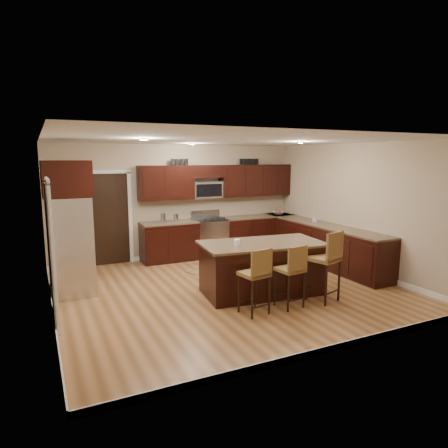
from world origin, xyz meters
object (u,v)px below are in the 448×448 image
stool_left (257,274)px  refrigerator (69,226)px  range (210,237)px  stool_mid (292,269)px  stool_right (327,258)px  island (262,269)px

stool_left → refrigerator: refrigerator is taller
range → stool_mid: 3.74m
stool_left → stool_right: (1.35, -0.01, 0.10)m
island → stool_right: bearing=-41.9°
range → stool_right: stool_right is taller
stool_left → refrigerator: size_ratio=0.45×
range → refrigerator: bearing=-156.3°
stool_right → refrigerator: (-3.81, 2.29, 0.46)m
island → refrigerator: size_ratio=0.96×
range → stool_right: (0.51, -3.74, 0.28)m
island → stool_right: stool_right is taller
stool_mid → refrigerator: refrigerator is taller
stool_right → refrigerator: bearing=132.2°
range → stool_right: bearing=-82.3°
stool_left → stool_right: bearing=-9.9°
refrigerator → stool_mid: bearing=-36.2°
island → stool_left: size_ratio=2.16×
range → island: range is taller
stool_left → refrigerator: (-2.46, 2.28, 0.56)m
refrigerator → range: bearing=23.7°
island → stool_left: 1.05m
range → stool_left: range is taller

